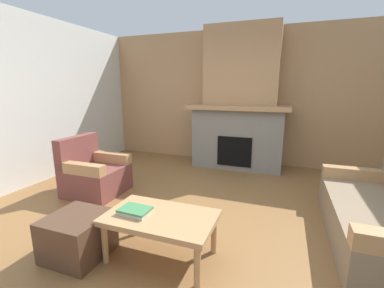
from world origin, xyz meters
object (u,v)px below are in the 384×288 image
armchair (94,174)px  coffee_table (160,221)px  couch (384,219)px  fireplace (240,108)px  ottoman (78,236)px

armchair → coffee_table: armchair is taller
armchair → couch: bearing=-1.2°
couch → armchair: 3.63m
couch → armchair: same height
fireplace → ottoman: bearing=-104.5°
couch → coffee_table: couch is taller
armchair → ottoman: 1.55m
ottoman → couch: bearing=23.4°
couch → armchair: (-3.63, 0.07, 0.01)m
fireplace → armchair: bearing=-129.8°
ottoman → armchair: bearing=125.4°
armchair → ottoman: bearing=-54.6°
fireplace → ottoman: size_ratio=5.19×
couch → ottoman: size_ratio=3.47×
couch → armchair: size_ratio=2.12×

